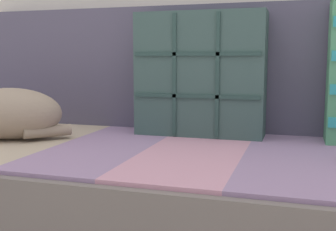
% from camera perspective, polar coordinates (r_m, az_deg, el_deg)
% --- Properties ---
extents(couch, '(2.03, 0.84, 0.42)m').
position_cam_1_polar(couch, '(1.28, 4.06, -13.64)').
color(couch, '#3D3838').
rests_on(couch, ground_plane).
extents(sofa_backrest, '(1.98, 0.14, 0.44)m').
position_cam_1_polar(sofa_backrest, '(1.54, 7.19, 6.36)').
color(sofa_backrest, '#514C60').
rests_on(sofa_backrest, couch).
extents(throw_pillow_quilted, '(0.42, 0.14, 0.40)m').
position_cam_1_polar(throw_pillow_quilted, '(1.40, 4.40, 5.57)').
color(throw_pillow_quilted, '#38514C').
rests_on(throw_pillow_quilted, couch).
extents(sleeping_cat, '(0.37, 0.27, 0.16)m').
position_cam_1_polar(sleeping_cat, '(1.43, -21.56, 0.05)').
color(sleeping_cat, gray).
rests_on(sleeping_cat, couch).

